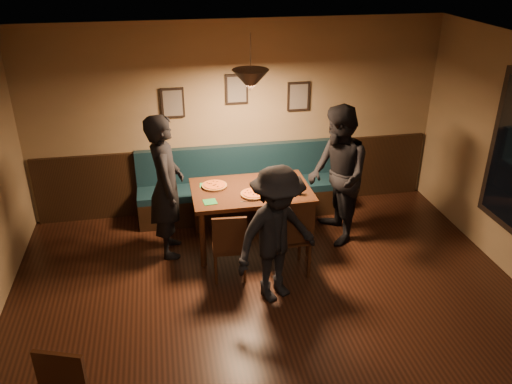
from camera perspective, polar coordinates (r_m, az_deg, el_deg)
floor at (r=5.36m, az=4.14°, el=-18.64°), size 7.00×7.00×0.00m
ceiling at (r=3.94m, az=5.46°, el=11.76°), size 7.00×7.00×0.00m
wall_back at (r=7.62m, az=-2.11°, el=7.95°), size 6.00×0.00×6.00m
wainscot at (r=7.92m, az=-1.97°, el=1.68°), size 5.88×0.06×1.00m
booth_bench at (r=7.68m, az=-1.66°, el=0.87°), size 3.00×0.60×1.00m
picture_left at (r=7.43m, az=-9.08°, el=9.59°), size 0.32×0.04×0.42m
picture_center at (r=7.47m, az=-2.13°, el=11.17°), size 0.32×0.04×0.42m
picture_right at (r=7.69m, az=4.65°, el=10.37°), size 0.32×0.04×0.42m
pendant_lamp at (r=6.29m, az=-0.60°, el=12.11°), size 0.44×0.44×0.25m
dining_table at (r=6.96m, az=-0.53°, el=-2.73°), size 1.55×1.00×0.82m
chair_near_left at (r=6.31m, az=-2.97°, el=-5.66°), size 0.43×0.43×0.91m
chair_near_right at (r=6.36m, az=3.67°, el=-4.55°), size 0.49×0.49×1.06m
diner_left at (r=6.66m, az=-9.78°, el=0.59°), size 0.46×0.70×1.89m
diner_right at (r=6.95m, az=8.89°, el=1.74°), size 0.72×0.92×1.88m
diner_front at (r=5.77m, az=2.28°, el=-4.72°), size 1.21×0.99×1.63m
pizza_a at (r=6.85m, az=-4.57°, el=0.71°), size 0.37×0.37×0.04m
pizza_b at (r=6.60m, az=-0.26°, el=-0.21°), size 0.38×0.38×0.04m
pizza_c at (r=6.99m, az=2.53°, el=1.32°), size 0.42×0.42×0.04m
soda_glass at (r=6.62m, az=4.70°, el=0.32°), size 0.09×0.09×0.15m
tabasco_bottle at (r=6.80m, az=3.53°, el=0.92°), size 0.03×0.03×0.11m
napkin_a at (r=6.90m, az=-5.56°, el=0.74°), size 0.16×0.16×0.01m
napkin_b at (r=6.46m, az=-5.05°, el=-1.08°), size 0.18×0.18×0.01m
cutlery_set at (r=6.46m, az=-0.25°, el=-1.00°), size 0.18×0.04×0.00m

